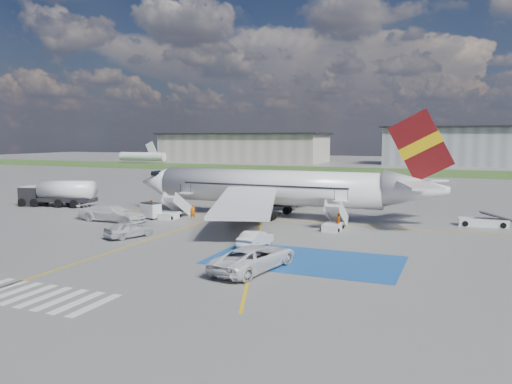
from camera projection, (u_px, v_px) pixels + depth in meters
ground at (211, 239)px, 44.44m from camera, size 400.00×400.00×0.00m
grass_strip at (379, 171)px, 131.60m from camera, size 400.00×30.00×0.01m
taxiway_line_main at (261, 219)px, 55.45m from camera, size 120.00×0.20×0.01m
taxiway_line_cross at (89, 259)px, 37.18m from camera, size 0.20×60.00×0.01m
taxiway_line_diag at (261, 219)px, 55.45m from camera, size 20.71×56.45×0.01m
staging_box at (305, 260)px, 36.95m from camera, size 14.00×8.00×0.01m
crosswalk at (36, 296)px, 28.62m from camera, size 9.00×4.00×0.01m
terminal_west at (243, 148)px, 184.19m from camera, size 60.00×22.00×10.00m
terminal_centre at (462, 147)px, 159.99m from camera, size 48.00×18.00×12.00m
airliner at (280, 188)px, 56.34m from camera, size 36.81×32.95×11.92m
airstairs_fwd at (172, 213)px, 55.99m from camera, size 1.90×5.20×3.60m
airstairs_aft at (333, 224)px, 48.92m from camera, size 1.90×5.20×3.60m
fuel_tanker at (59, 195)px, 65.45m from camera, size 10.34×4.72×3.42m
gpu_cart at (151, 211)px, 55.74m from camera, size 2.43×1.87×1.80m
belt_loader at (484, 223)px, 50.94m from camera, size 5.17×2.28×1.51m
car_silver_a at (129, 229)px, 45.21m from camera, size 3.28×4.81×1.52m
car_silver_b at (256, 239)px, 41.31m from camera, size 1.70×4.33×1.41m
van_white_a at (255, 253)px, 34.22m from camera, size 3.80×6.44×2.27m
van_white_b at (112, 210)px, 53.91m from camera, size 6.00×2.45×2.35m
crew_fwd at (193, 212)px, 54.94m from camera, size 0.73×0.62×1.70m
crew_nose at (151, 207)px, 58.80m from camera, size 1.01×1.06×1.72m
crew_aft at (338, 222)px, 48.50m from camera, size 0.71×1.08×1.71m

